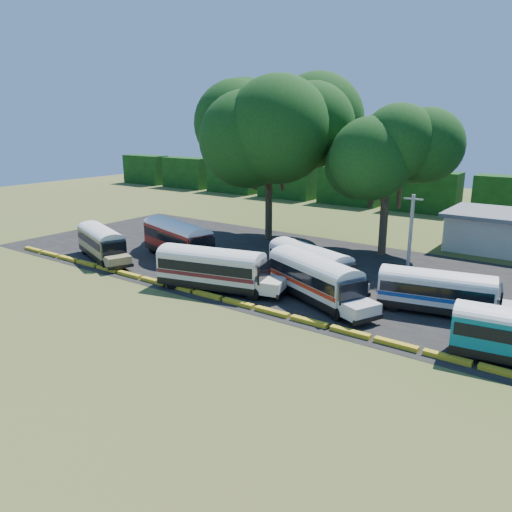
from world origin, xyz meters
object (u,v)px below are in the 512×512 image
Objects in this scene: bus_cream_west at (214,267)px; bus_beige at (102,241)px; bus_white_red at (316,277)px; tree_west at (269,129)px; bus_red at (178,238)px.

bus_beige is at bearing 163.87° from bus_cream_west.
bus_white_red reaches higher than bus_beige.
bus_beige is 0.94× the size of bus_white_red.
bus_beige is at bearing -116.43° from tree_west.
bus_cream_west reaches higher than bus_white_red.
bus_red is 1.09× the size of bus_white_red.
bus_beige is at bearing -125.17° from bus_red.
bus_cream_west is at bearing -13.38° from bus_red.
bus_cream_west is at bearing -138.24° from bus_white_red.
bus_red reaches higher than bus_cream_west.
bus_red is 1.06× the size of bus_cream_west.
tree_west reaches higher than bus_red.
bus_white_red is at bearing 25.46° from bus_beige.
bus_red reaches higher than bus_beige.
bus_red is at bearing 136.13° from bus_cream_west.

